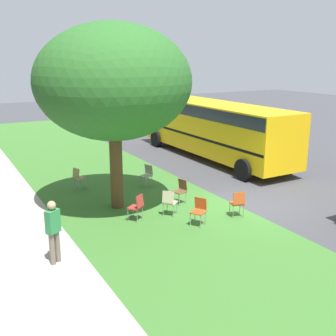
% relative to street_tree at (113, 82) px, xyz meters
% --- Properties ---
extents(ground, '(80.00, 80.00, 0.00)m').
position_rel_street_tree_xyz_m(ground, '(-1.98, -3.99, -4.34)').
color(ground, '#424247').
extents(grass_verge, '(48.00, 6.00, 0.01)m').
position_rel_street_tree_xyz_m(grass_verge, '(-1.98, -0.79, -4.33)').
color(grass_verge, '#3D752D').
rests_on(grass_verge, ground).
extents(sidewalk_strip, '(48.00, 2.80, 0.01)m').
position_rel_street_tree_xyz_m(sidewalk_strip, '(-1.98, 3.61, -4.33)').
color(sidewalk_strip, '#ADA89E').
rests_on(sidewalk_strip, ground).
extents(street_tree, '(5.18, 5.18, 6.27)m').
position_rel_street_tree_xyz_m(street_tree, '(0.00, 0.00, 0.00)').
color(street_tree, brown).
rests_on(street_tree, ground).
extents(chair_0, '(0.58, 0.59, 0.88)m').
position_rel_street_tree_xyz_m(chair_0, '(-1.62, -1.20, -3.82)').
color(chair_0, beige).
rests_on(chair_0, ground).
extents(chair_1, '(0.57, 0.57, 0.88)m').
position_rel_street_tree_xyz_m(chair_1, '(-2.74, -1.63, -3.82)').
color(chair_1, '#C64C1E').
rests_on(chair_1, ground).
extents(chair_2, '(0.53, 0.54, 0.88)m').
position_rel_street_tree_xyz_m(chair_2, '(1.70, -2.02, -3.82)').
color(chair_2, '#ADA393').
rests_on(chair_2, ground).
extents(chair_3, '(0.53, 0.53, 0.88)m').
position_rel_street_tree_xyz_m(chair_3, '(-2.81, -3.12, -3.82)').
color(chair_3, '#C64C1E').
rests_on(chair_3, ground).
extents(chair_4, '(0.50, 0.51, 0.88)m').
position_rel_street_tree_xyz_m(chair_4, '(-0.74, -2.17, -3.82)').
color(chair_4, brown).
rests_on(chair_4, ground).
extents(chair_5, '(0.58, 0.58, 0.88)m').
position_rel_street_tree_xyz_m(chair_5, '(-1.49, -0.07, -3.82)').
color(chair_5, '#B7332D').
rests_on(chair_5, ground).
extents(chair_6, '(0.52, 0.53, 0.88)m').
position_rel_street_tree_xyz_m(chair_6, '(2.67, 0.56, -3.82)').
color(chair_6, olive).
rests_on(chair_6, ground).
extents(school_bus, '(10.40, 2.80, 2.88)m').
position_rel_street_tree_xyz_m(school_bus, '(4.34, -7.22, -2.58)').
color(school_bus, yellow).
rests_on(school_bus, ground).
extents(pedestrian_1, '(0.36, 0.41, 1.69)m').
position_rel_street_tree_xyz_m(pedestrian_1, '(-3.04, 2.98, -3.41)').
color(pedestrian_1, '#726659').
rests_on(pedestrian_1, ground).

